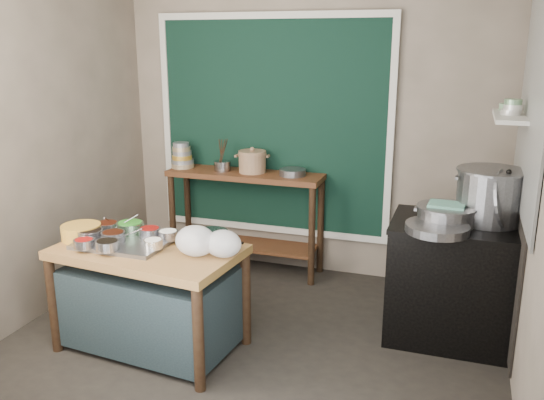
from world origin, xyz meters
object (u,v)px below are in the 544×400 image
(stove_block, at_px, (453,282))
(ceramic_crock, at_px, (252,163))
(steamer, at_px, (446,215))
(back_counter, at_px, (246,221))
(utensil_cup, at_px, (223,166))
(stock_pot, at_px, (490,196))
(yellow_basin, at_px, (81,232))
(condiment_tray, at_px, (124,243))
(prep_table, at_px, (151,298))
(saucepan, at_px, (212,239))

(stove_block, xyz_separation_m, ceramic_crock, (-1.83, 0.74, 0.61))
(stove_block, bearing_deg, steamer, -139.43)
(back_counter, bearing_deg, ceramic_crock, 11.29)
(utensil_cup, xyz_separation_m, ceramic_crock, (0.28, 0.03, 0.04))
(back_counter, relative_size, stock_pot, 2.99)
(yellow_basin, bearing_deg, ceramic_crock, 66.07)
(stove_block, bearing_deg, back_counter, 158.98)
(utensil_cup, distance_m, stock_pot, 2.39)
(steamer, bearing_deg, ceramic_crock, 154.79)
(condiment_tray, height_order, stock_pot, stock_pot)
(prep_table, distance_m, condiment_tray, 0.43)
(condiment_tray, bearing_deg, stove_block, 21.00)
(stove_block, distance_m, condiment_tray, 2.37)
(condiment_tray, xyz_separation_m, saucepan, (0.61, 0.14, 0.05))
(stove_block, xyz_separation_m, stock_pot, (0.19, 0.09, 0.64))
(ceramic_crock, xyz_separation_m, steamer, (1.74, -0.82, -0.09))
(saucepan, relative_size, ceramic_crock, 0.84)
(saucepan, height_order, steamer, steamer)
(stove_block, xyz_separation_m, condiment_tray, (-2.19, -0.84, 0.34))
(ceramic_crock, bearing_deg, stove_block, -22.07)
(back_counter, distance_m, yellow_basin, 1.73)
(back_counter, distance_m, saucepan, 1.51)
(stove_block, relative_size, utensil_cup, 5.84)
(condiment_tray, relative_size, saucepan, 2.75)
(prep_table, bearing_deg, yellow_basin, -175.46)
(condiment_tray, xyz_separation_m, stock_pot, (2.38, 0.93, 0.31))
(utensil_cup, bearing_deg, steamer, -21.32)
(yellow_basin, xyz_separation_m, utensil_cup, (0.42, 1.55, 0.19))
(utensil_cup, bearing_deg, saucepan, -69.26)
(prep_table, height_order, back_counter, back_counter)
(saucepan, xyz_separation_m, ceramic_crock, (-0.25, 1.45, 0.23))
(stove_block, relative_size, yellow_basin, 3.25)
(ceramic_crock, height_order, stock_pot, stock_pot)
(yellow_basin, distance_m, stock_pot, 2.89)
(back_counter, distance_m, utensil_cup, 0.56)
(ceramic_crock, bearing_deg, stock_pot, -18.04)
(saucepan, bearing_deg, ceramic_crock, 108.96)
(stock_pot, xyz_separation_m, steamer, (-0.28, -0.16, -0.12))
(back_counter, height_order, steamer, steamer)
(condiment_tray, xyz_separation_m, yellow_basin, (-0.35, 0.00, 0.04))
(condiment_tray, bearing_deg, prep_table, -2.79)
(utensil_cup, distance_m, steamer, 2.18)
(condiment_tray, relative_size, steamer, 1.49)
(prep_table, xyz_separation_m, yellow_basin, (-0.54, 0.01, 0.43))
(utensil_cup, height_order, ceramic_crock, ceramic_crock)
(back_counter, height_order, utensil_cup, utensil_cup)
(saucepan, distance_m, ceramic_crock, 1.49)
(prep_table, height_order, ceramic_crock, ceramic_crock)
(back_counter, bearing_deg, yellow_basin, -112.05)
(prep_table, relative_size, saucepan, 5.60)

